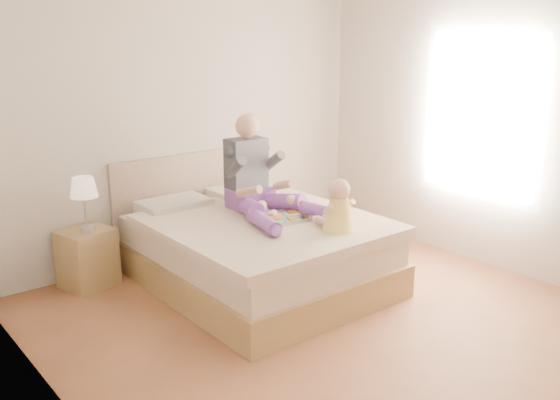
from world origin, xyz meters
TOP-DOWN VIEW (x-y plane):
  - room at (0.08, 0.01)m, footprint 4.02×4.22m
  - bed at (0.00, 1.08)m, footprint 1.70×2.18m
  - nightstand at (-1.18, 1.88)m, footprint 0.49×0.46m
  - lamp at (-1.17, 1.85)m, footprint 0.23×0.23m
  - adult at (0.13, 1.15)m, footprint 0.74×1.05m
  - tray at (0.14, 0.82)m, footprint 0.51×0.44m
  - baby at (0.29, 0.32)m, footprint 0.28×0.38m

SIDE VIEW (x-z plane):
  - nightstand at x=-1.18m, z-range 0.00..0.51m
  - bed at x=0.00m, z-range -0.18..0.82m
  - tray at x=0.14m, z-range 0.57..0.70m
  - baby at x=0.29m, z-range 0.57..0.99m
  - lamp at x=-1.17m, z-range 0.63..1.10m
  - adult at x=0.13m, z-range 0.43..1.30m
  - room at x=0.08m, z-range 0.15..2.87m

